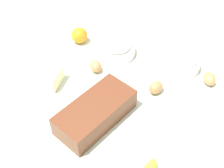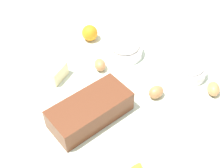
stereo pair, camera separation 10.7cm
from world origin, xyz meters
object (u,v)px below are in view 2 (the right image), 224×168
flour_bowl (124,48)px  egg_near_butter (213,89)px  orange_fruit (90,33)px  loaf_pan (90,110)px  butter_block (55,72)px  sugar_bowl (190,70)px  egg_loose (156,92)px  egg_beside_bowl (100,65)px

flour_bowl → egg_near_butter: 0.39m
orange_fruit → loaf_pan: bearing=41.6°
orange_fruit → egg_near_butter: (-0.04, 0.57, -0.01)m
butter_block → flour_bowl: bearing=155.7°
flour_bowl → orange_fruit: size_ratio=2.18×
loaf_pan → sugar_bowl: loaf_pan is taller
butter_block → loaf_pan: bearing=75.3°
butter_block → egg_near_butter: butter_block is taller
egg_loose → egg_beside_bowl: bearing=-86.9°
loaf_pan → flour_bowl: size_ratio=1.96×
flour_bowl → egg_beside_bowl: 0.13m
flour_bowl → butter_block: 0.31m
flour_bowl → sugar_bowl: flour_bowl is taller
sugar_bowl → egg_near_butter: size_ratio=2.07×
egg_beside_bowl → loaf_pan: bearing=32.4°
sugar_bowl → butter_block: sugar_bowl is taller
sugar_bowl → egg_near_butter: sugar_bowl is taller
flour_bowl → egg_beside_bowl: flour_bowl is taller
egg_near_butter → egg_loose: egg_loose is taller
butter_block → egg_beside_bowl: bearing=144.4°
orange_fruit → flour_bowl: bearing=93.4°
egg_near_butter → egg_loose: (0.14, -0.16, 0.00)m
sugar_bowl → orange_fruit: size_ratio=1.83×
flour_bowl → orange_fruit: flour_bowl is taller
sugar_bowl → egg_loose: size_ratio=2.15×
egg_loose → flour_bowl: bearing=-117.1°
egg_beside_bowl → egg_loose: (-0.01, 0.25, 0.00)m
sugar_bowl → orange_fruit: 0.46m
butter_block → egg_loose: 0.39m
sugar_bowl → egg_beside_bowl: 0.35m
egg_loose → loaf_pan: bearing=-28.9°
sugar_bowl → orange_fruit: orange_fruit is taller
sugar_bowl → egg_loose: 0.18m
butter_block → egg_beside_bowl: size_ratio=1.51×
loaf_pan → orange_fruit: bearing=-126.4°
egg_beside_bowl → egg_near_butter: bearing=111.1°
egg_near_butter → egg_beside_bowl: (0.16, -0.41, 0.00)m
egg_near_butter → flour_bowl: bearing=-86.2°
flour_bowl → sugar_bowl: (-0.06, 0.28, -0.00)m
sugar_bowl → orange_fruit: (0.07, -0.46, 0.00)m
flour_bowl → orange_fruit: (0.01, -0.18, 0.00)m
egg_loose → orange_fruit: bearing=-104.6°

